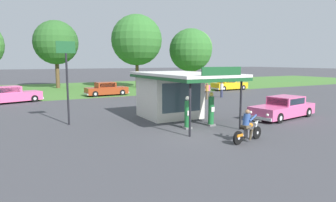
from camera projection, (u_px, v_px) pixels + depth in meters
The scene contains 18 objects.
ground_plane at pixel (193, 134), 15.69m from camera, with size 300.00×300.00×0.00m, color #424247.
grass_verge_strip at pixel (77, 89), 41.89m from camera, with size 120.00×24.00×0.01m, color #477A33.
service_station_kiosk at pixel (173, 91), 19.96m from camera, with size 4.27×7.65×3.56m.
gas_pump_nearside at pixel (187, 114), 16.88m from camera, with size 0.44×0.44×1.89m.
gas_pump_offside at pixel (211, 110), 17.65m from camera, with size 0.44×0.44×2.03m.
motorcycle_with_rider at pixel (247, 128), 14.11m from camera, with size 2.16×0.77×1.58m.
featured_classic_sedan at pixel (283, 108), 20.20m from camera, with size 5.59×2.73×1.46m.
parked_car_back_row_centre_right at pixel (190, 87), 36.77m from camera, with size 5.04×2.10×1.49m.
parked_car_back_row_far_right at pixel (11, 95), 27.45m from camera, with size 5.37×3.14×1.57m.
parked_car_back_row_left at pixel (106, 89), 33.50m from camera, with size 4.90×2.08×1.51m.
parked_car_second_row_spare at pixel (229, 85), 39.99m from camera, with size 5.21×1.98×1.53m.
bystander_chatting_near_pumps at pixel (207, 91), 30.04m from camera, with size 0.34×0.34×1.67m.
bystander_admiring_sedan at pixel (222, 89), 31.72m from camera, with size 0.37×0.37×1.68m.
tree_oak_centre at pixel (137, 41), 43.08m from camera, with size 7.38×7.38×10.63m.
tree_oak_distant_spare at pixel (195, 48), 53.40m from camera, with size 6.41×6.41×9.51m.
tree_oak_far_right at pixel (55, 43), 42.01m from camera, with size 6.24×6.24×9.65m.
tree_oak_left at pixel (191, 51), 46.79m from camera, with size 6.76×6.76×9.00m.
roadside_pole_sign at pixel (67, 69), 17.59m from camera, with size 1.10×0.12×5.02m.
Camera 1 is at (-8.39, -12.88, 3.83)m, focal length 31.58 mm.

